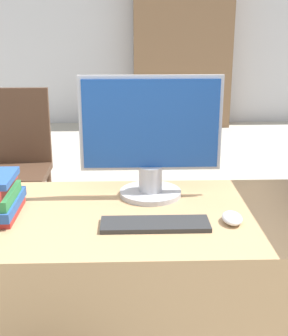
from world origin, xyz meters
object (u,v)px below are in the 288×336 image
object	(u,v)px
far_chair	(17,155)
mouse	(232,218)
monitor	(151,138)
keyboard	(155,224)

from	to	relation	value
far_chair	mouse	bearing A→B (deg)	-14.50
monitor	far_chair	size ratio (longest dim) A/B	0.55
monitor	mouse	xyz separation A→B (m)	(0.27, -0.27, -0.22)
monitor	mouse	distance (m)	0.44
keyboard	far_chair	size ratio (longest dim) A/B	0.38
far_chair	monitor	bearing A→B (deg)	-16.94
keyboard	mouse	xyz separation A→B (m)	(0.27, 0.02, 0.01)
monitor	mouse	bearing A→B (deg)	-45.18
monitor	far_chair	xyz separation A→B (m)	(-0.86, 1.38, -0.47)
monitor	mouse	world-z (taller)	monitor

